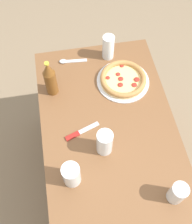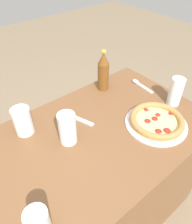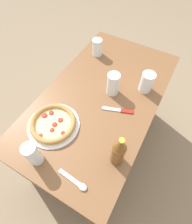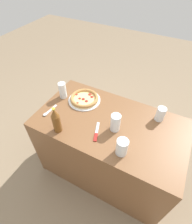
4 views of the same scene
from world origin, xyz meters
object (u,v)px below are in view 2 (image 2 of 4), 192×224
pizza_pepperoni (156,121)px  knife (76,118)px  glass_lemonade (23,122)px  glass_red_wine (68,129)px  beer_bottle (103,71)px  spoon (139,84)px  glass_cola (175,93)px

pizza_pepperoni → knife: pizza_pepperoni is taller
glass_lemonade → knife: size_ratio=0.73×
glass_red_wine → knife: bearing=42.5°
pizza_pepperoni → beer_bottle: 0.41m
glass_lemonade → knife: (0.24, -0.07, -0.06)m
beer_bottle → glass_red_wine: bearing=-151.0°
beer_bottle → knife: (-0.28, -0.12, -0.11)m
knife → spoon: size_ratio=1.12×
pizza_pepperoni → knife: bearing=134.2°
glass_cola → knife: 0.54m
pizza_pepperoni → glass_lemonade: size_ratio=2.21×
knife → glass_cola: bearing=-26.3°
knife → beer_bottle: bearing=22.3°
glass_red_wine → pizza_pepperoni: bearing=-25.3°
glass_lemonade → beer_bottle: size_ratio=0.57×
pizza_pepperoni → glass_red_wine: size_ratio=1.96×
glass_lemonade → beer_bottle: beer_bottle is taller
pizza_pepperoni → glass_red_wine: (-0.39, 0.18, 0.05)m
glass_cola → glass_red_wine: glass_cola is taller
glass_lemonade → knife: glass_lemonade is taller
glass_cola → spoon: bearing=90.5°
beer_bottle → knife: beer_bottle is taller
glass_lemonade → spoon: (0.71, -0.07, -0.06)m
glass_red_wine → spoon: size_ratio=0.92×
glass_red_wine → knife: 0.16m
glass_cola → glass_red_wine: 0.61m
glass_cola → spoon: 0.25m
glass_red_wine → glass_lemonade: bearing=125.4°
glass_cola → glass_lemonade: glass_cola is taller
glass_lemonade → beer_bottle: bearing=4.6°
pizza_pepperoni → glass_cola: glass_cola is taller
beer_bottle → knife: size_ratio=1.29×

